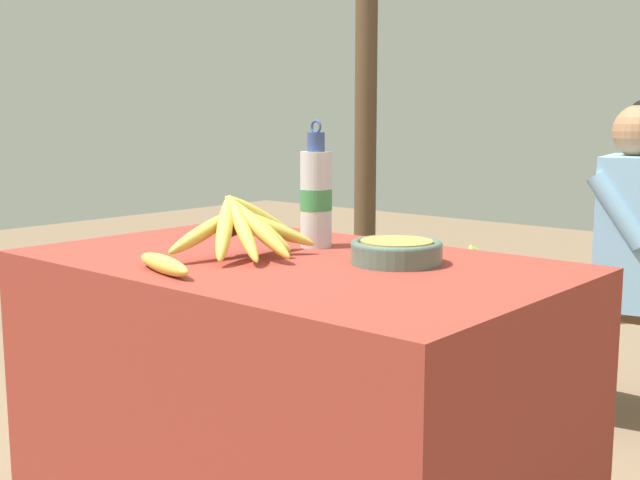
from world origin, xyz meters
TOP-DOWN VIEW (x-y plane):
  - market_counter at (0.00, 0.00)m, footprint 1.18×0.74m
  - banana_bunch_ripe at (-0.08, -0.06)m, footprint 0.22×0.36m
  - serving_bowl at (0.21, 0.11)m, footprint 0.20×0.20m
  - water_bottle at (-0.07, 0.16)m, footprint 0.08×0.08m
  - loose_banana_front at (-0.08, -0.29)m, footprint 0.22×0.09m
  - wooden_bench at (0.14, 1.42)m, footprint 1.87×0.32m
  - seated_vendor at (0.21, 1.38)m, footprint 0.45×0.42m
  - banana_bunch_green at (-0.33, 1.42)m, footprint 0.19×0.29m
  - support_post_near at (-1.18, 1.80)m, footprint 0.11×0.11m

SIDE VIEW (x-z plane):
  - market_counter at x=0.00m, z-range 0.00..0.76m
  - wooden_bench at x=0.14m, z-range 0.16..0.60m
  - banana_bunch_green at x=-0.33m, z-range 0.44..0.58m
  - seated_vendor at x=0.21m, z-range 0.09..1.21m
  - loose_banana_front at x=-0.08m, z-range 0.76..0.79m
  - serving_bowl at x=0.21m, z-range 0.76..0.81m
  - banana_bunch_ripe at x=-0.08m, z-range 0.75..0.90m
  - water_bottle at x=-0.07m, z-range 0.73..1.03m
  - support_post_near at x=-1.18m, z-range 0.00..2.61m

